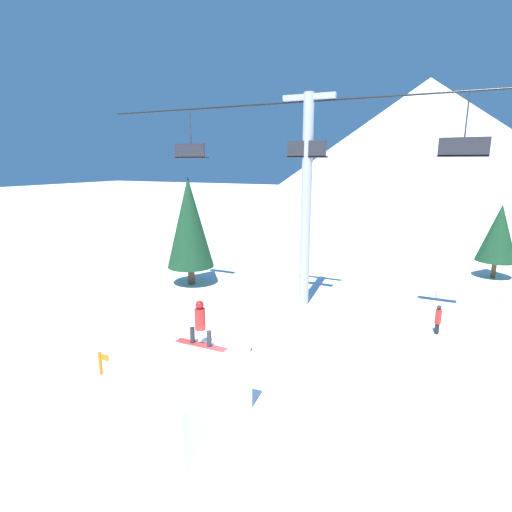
# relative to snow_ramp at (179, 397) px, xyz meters

# --- Properties ---
(ground_plane) EXTENTS (220.00, 220.00, 0.00)m
(ground_plane) POSITION_rel_snow_ramp_xyz_m (1.29, 0.35, -0.94)
(ground_plane) COLOR white
(mountain_ridge) EXTENTS (60.56, 60.56, 21.36)m
(mountain_ridge) POSITION_rel_snow_ramp_xyz_m (1.29, 73.74, 9.74)
(mountain_ridge) COLOR silver
(mountain_ridge) RESTS_ON ground_plane
(snow_ramp) EXTENTS (2.60, 3.26, 1.88)m
(snow_ramp) POSITION_rel_snow_ramp_xyz_m (0.00, 0.00, 0.00)
(snow_ramp) COLOR white
(snow_ramp) RESTS_ON ground_plane
(snowboarder) EXTENTS (1.56, 0.29, 1.30)m
(snowboarder) POSITION_rel_snow_ramp_xyz_m (-0.03, 1.13, 1.58)
(snowboarder) COLOR #B22D2D
(snowboarder) RESTS_ON snow_ramp
(chairlift) EXTENTS (22.23, 0.48, 9.82)m
(chairlift) POSITION_rel_snow_ramp_xyz_m (-0.18, 10.46, 4.79)
(chairlift) COLOR #9E9EA3
(chairlift) RESTS_ON ground_plane
(pine_tree_near) EXTENTS (2.61, 2.61, 6.07)m
(pine_tree_near) POSITION_rel_snow_ramp_xyz_m (-7.06, 10.89, 2.60)
(pine_tree_near) COLOR #4C3823
(pine_tree_near) RESTS_ON ground_plane
(pine_tree_far) EXTENTS (2.24, 2.24, 4.46)m
(pine_tree_far) POSITION_rel_snow_ramp_xyz_m (8.73, 19.76, 1.80)
(pine_tree_far) COLOR #4C3823
(pine_tree_far) RESTS_ON ground_plane
(trail_marker) EXTENTS (0.41, 0.10, 1.30)m
(trail_marker) POSITION_rel_snow_ramp_xyz_m (-3.16, 0.45, -0.24)
(trail_marker) COLOR orange
(trail_marker) RESTS_ON ground_plane
(distant_skier) EXTENTS (0.24, 0.24, 1.23)m
(distant_skier) POSITION_rel_snow_ramp_xyz_m (5.88, 9.40, -0.27)
(distant_skier) COLOR black
(distant_skier) RESTS_ON ground_plane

